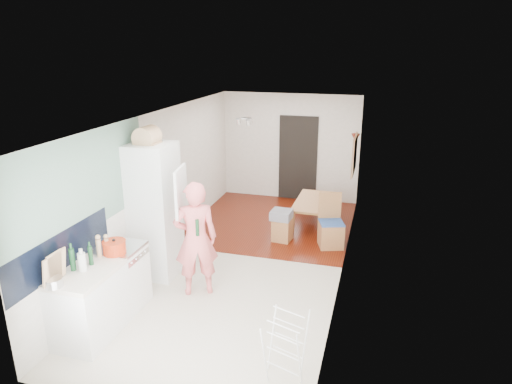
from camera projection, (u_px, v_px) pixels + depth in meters
The scene contains 32 objects.
room_shell at pixel (247, 192), 7.46m from camera, with size 3.20×7.00×2.50m, color silver, non-canonical shape.
floor at pixel (247, 261), 7.85m from camera, with size 3.20×7.00×0.01m, color #BFB3A1.
wood_floor_overlay at pixel (273, 222), 9.54m from camera, with size 3.20×3.30×0.01m, color #5D1B06.
sage_wall_panel at pixel (83, 184), 5.85m from camera, with size 0.02×3.00×1.30m, color gray.
tile_splashback at pixel (62, 252), 5.57m from camera, with size 0.02×1.90×0.50m, color black.
doorway_recess at pixel (298, 159), 10.67m from camera, with size 0.90×0.04×2.00m, color black.
base_cabinet at pixel (89, 307), 5.72m from camera, with size 0.60×0.90×0.86m, color white.
worktop at pixel (85, 274), 5.57m from camera, with size 0.62×0.92×0.06m, color beige.
range_cooker at pixel (121, 278), 6.40m from camera, with size 0.60×0.60×0.88m, color white.
cooker_top at pixel (118, 248), 6.26m from camera, with size 0.60×0.60×0.04m, color silver.
fridge_housing at pixel (155, 211), 7.13m from camera, with size 0.66×0.66×2.15m, color white.
fridge_door at pixel (181, 191), 6.55m from camera, with size 0.56×0.04×0.70m, color white.
fridge_interior at pixel (171, 184), 6.90m from camera, with size 0.02×0.52×0.66m, color white.
pinboard at pixel (355, 155), 8.70m from camera, with size 0.03×0.90×0.70m, color tan.
pinboard_frame at pixel (354, 155), 8.70m from camera, with size 0.01×0.94×0.74m, color #A67B3D.
wall_sconce at pixel (356, 138), 9.24m from camera, with size 0.18×0.18×0.16m, color maroon.
person at pixel (195, 229), 6.56m from camera, with size 0.75×0.49×2.05m, color #EE6C6D.
dining_table at pixel (316, 214), 9.41m from camera, with size 1.21×0.68×0.43m, color #A67B3D.
dining_chair at pixel (331, 222), 8.26m from camera, with size 0.42×0.42×0.99m, color #A67B3D, non-canonical shape.
stool at pixel (282, 230), 8.60m from camera, with size 0.33×0.33×0.44m, color #A67B3D, non-canonical shape.
grey_drape at pixel (281, 215), 8.51m from camera, with size 0.37×0.37×0.17m, color gray.
drying_rack at pixel (285, 348), 5.00m from camera, with size 0.40×0.36×0.78m, color white, non-canonical shape.
bread_bin at pixel (147, 137), 6.77m from camera, with size 0.35×0.33×0.19m, color tan, non-canonical shape.
red_casserole at pixel (114, 247), 6.02m from camera, with size 0.31×0.31×0.18m, color red.
steel_pan at pixel (54, 282), 5.21m from camera, with size 0.21×0.21×0.10m, color silver.
held_bottle at pixel (197, 228), 6.35m from camera, with size 0.05×0.05×0.24m, color #153D1F.
bottle_a at pixel (72, 260), 5.55m from camera, with size 0.07×0.07×0.29m, color #153D1F.
bottle_b at pixel (91, 256), 5.70m from camera, with size 0.06×0.06×0.25m, color #153D1F.
bottle_c at pixel (82, 262), 5.55m from camera, with size 0.10×0.10×0.23m, color silver.
pepper_mill_front at pixel (99, 248), 5.93m from camera, with size 0.07×0.07×0.24m, color tan.
pepper_mill_back at pixel (107, 246), 6.02m from camera, with size 0.06×0.06×0.21m, color tan.
chopping_boards at pixel (54, 268), 5.24m from camera, with size 0.04×0.29×0.39m, color tan, non-canonical shape.
Camera 1 is at (2.07, -6.78, 3.58)m, focal length 32.00 mm.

